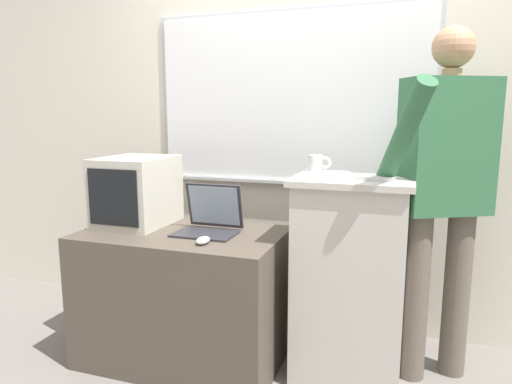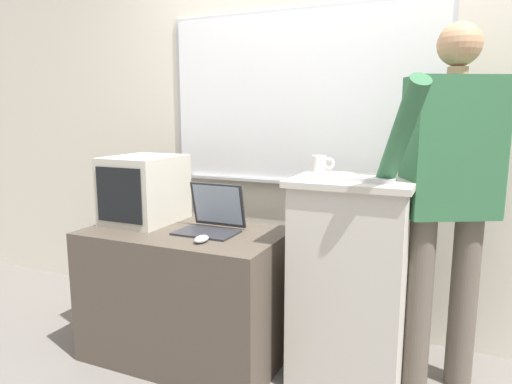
{
  "view_description": "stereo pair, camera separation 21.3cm",
  "coord_description": "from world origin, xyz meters",
  "px_view_note": "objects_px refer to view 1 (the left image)",
  "views": [
    {
      "loc": [
        0.52,
        -1.72,
        1.35
      ],
      "look_at": [
        -0.2,
        0.42,
        0.96
      ],
      "focal_mm": 32.0,
      "sensor_mm": 36.0,
      "label": 1
    },
    {
      "loc": [
        0.72,
        -1.64,
        1.35
      ],
      "look_at": [
        -0.2,
        0.42,
        0.96
      ],
      "focal_mm": 32.0,
      "sensor_mm": 36.0,
      "label": 2
    }
  ],
  "objects_px": {
    "crt_monitor": "(136,191)",
    "coffee_mug": "(317,163)",
    "person_presenter": "(444,183)",
    "laptop": "(211,217)",
    "computer_mouse_by_laptop": "(203,240)",
    "side_desk": "(184,296)",
    "wireless_keyboard": "(348,177)",
    "lectern_podium": "(350,279)"
  },
  "relations": [
    {
      "from": "side_desk",
      "to": "person_presenter",
      "type": "xyz_separation_m",
      "value": [
        1.3,
        0.25,
        0.65
      ]
    },
    {
      "from": "crt_monitor",
      "to": "computer_mouse_by_laptop",
      "type": "bearing_deg",
      "value": -25.38
    },
    {
      "from": "lectern_podium",
      "to": "crt_monitor",
      "type": "relative_size",
      "value": 2.35
    },
    {
      "from": "coffee_mug",
      "to": "laptop",
      "type": "bearing_deg",
      "value": -156.06
    },
    {
      "from": "wireless_keyboard",
      "to": "computer_mouse_by_laptop",
      "type": "distance_m",
      "value": 0.76
    },
    {
      "from": "computer_mouse_by_laptop",
      "to": "coffee_mug",
      "type": "height_order",
      "value": "coffee_mug"
    },
    {
      "from": "laptop",
      "to": "crt_monitor",
      "type": "height_order",
      "value": "crt_monitor"
    },
    {
      "from": "person_presenter",
      "to": "laptop",
      "type": "distance_m",
      "value": 1.19
    },
    {
      "from": "wireless_keyboard",
      "to": "coffee_mug",
      "type": "height_order",
      "value": "coffee_mug"
    },
    {
      "from": "person_presenter",
      "to": "computer_mouse_by_laptop",
      "type": "relative_size",
      "value": 17.47
    },
    {
      "from": "computer_mouse_by_laptop",
      "to": "crt_monitor",
      "type": "height_order",
      "value": "crt_monitor"
    },
    {
      "from": "laptop",
      "to": "crt_monitor",
      "type": "xyz_separation_m",
      "value": [
        -0.47,
        0.02,
        0.11
      ]
    },
    {
      "from": "lectern_podium",
      "to": "laptop",
      "type": "height_order",
      "value": "lectern_podium"
    },
    {
      "from": "laptop",
      "to": "coffee_mug",
      "type": "distance_m",
      "value": 0.63
    },
    {
      "from": "person_presenter",
      "to": "coffee_mug",
      "type": "xyz_separation_m",
      "value": [
        -0.63,
        0.04,
        0.07
      ]
    },
    {
      "from": "crt_monitor",
      "to": "coffee_mug",
      "type": "xyz_separation_m",
      "value": [
        0.99,
        0.21,
        0.17
      ]
    },
    {
      "from": "side_desk",
      "to": "coffee_mug",
      "type": "bearing_deg",
      "value": 23.6
    },
    {
      "from": "computer_mouse_by_laptop",
      "to": "laptop",
      "type": "bearing_deg",
      "value": 105.05
    },
    {
      "from": "person_presenter",
      "to": "wireless_keyboard",
      "type": "relative_size",
      "value": 4.05
    },
    {
      "from": "lectern_podium",
      "to": "computer_mouse_by_laptop",
      "type": "xyz_separation_m",
      "value": [
        -0.67,
        -0.29,
        0.22
      ]
    },
    {
      "from": "laptop",
      "to": "side_desk",
      "type": "bearing_deg",
      "value": -157.65
    },
    {
      "from": "side_desk",
      "to": "computer_mouse_by_laptop",
      "type": "xyz_separation_m",
      "value": [
        0.2,
        -0.17,
        0.38
      ]
    },
    {
      "from": "side_desk",
      "to": "wireless_keyboard",
      "type": "distance_m",
      "value": 1.1
    },
    {
      "from": "wireless_keyboard",
      "to": "side_desk",
      "type": "bearing_deg",
      "value": -176.04
    },
    {
      "from": "lectern_podium",
      "to": "crt_monitor",
      "type": "bearing_deg",
      "value": -178.1
    },
    {
      "from": "person_presenter",
      "to": "wireless_keyboard",
      "type": "bearing_deg",
      "value": 175.96
    },
    {
      "from": "laptop",
      "to": "person_presenter",
      "type": "bearing_deg",
      "value": 9.57
    },
    {
      "from": "person_presenter",
      "to": "laptop",
      "type": "relative_size",
      "value": 5.49
    },
    {
      "from": "person_presenter",
      "to": "wireless_keyboard",
      "type": "height_order",
      "value": "person_presenter"
    },
    {
      "from": "lectern_podium",
      "to": "crt_monitor",
      "type": "xyz_separation_m",
      "value": [
        -1.2,
        -0.04,
        0.39
      ]
    },
    {
      "from": "person_presenter",
      "to": "laptop",
      "type": "xyz_separation_m",
      "value": [
        -1.15,
        -0.19,
        -0.21
      ]
    },
    {
      "from": "side_desk",
      "to": "person_presenter",
      "type": "height_order",
      "value": "person_presenter"
    },
    {
      "from": "wireless_keyboard",
      "to": "coffee_mug",
      "type": "relative_size",
      "value": 3.6
    },
    {
      "from": "side_desk",
      "to": "coffee_mug",
      "type": "distance_m",
      "value": 1.02
    },
    {
      "from": "lectern_podium",
      "to": "side_desk",
      "type": "height_order",
      "value": "lectern_podium"
    },
    {
      "from": "crt_monitor",
      "to": "coffee_mug",
      "type": "height_order",
      "value": "coffee_mug"
    },
    {
      "from": "person_presenter",
      "to": "laptop",
      "type": "height_order",
      "value": "person_presenter"
    },
    {
      "from": "side_desk",
      "to": "wireless_keyboard",
      "type": "relative_size",
      "value": 2.47
    },
    {
      "from": "person_presenter",
      "to": "side_desk",
      "type": "bearing_deg",
      "value": 163.19
    },
    {
      "from": "computer_mouse_by_laptop",
      "to": "coffee_mug",
      "type": "distance_m",
      "value": 0.74
    },
    {
      "from": "lectern_podium",
      "to": "person_presenter",
      "type": "relative_size",
      "value": 0.6
    },
    {
      "from": "side_desk",
      "to": "laptop",
      "type": "relative_size",
      "value": 3.35
    }
  ]
}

